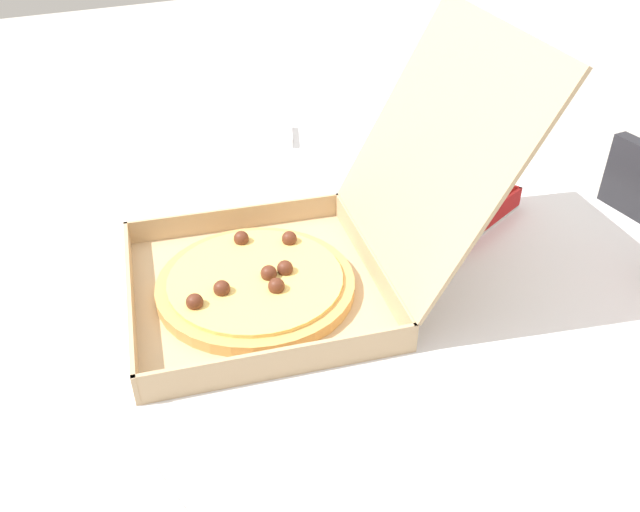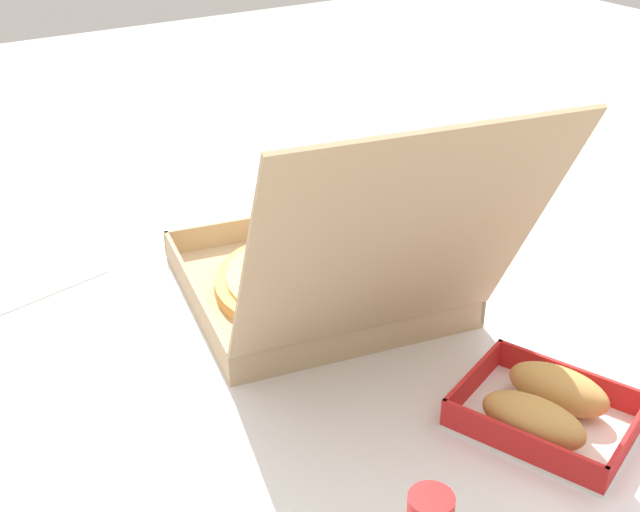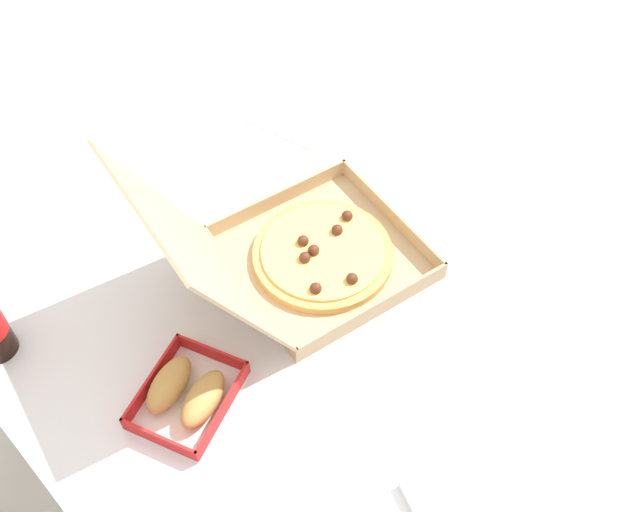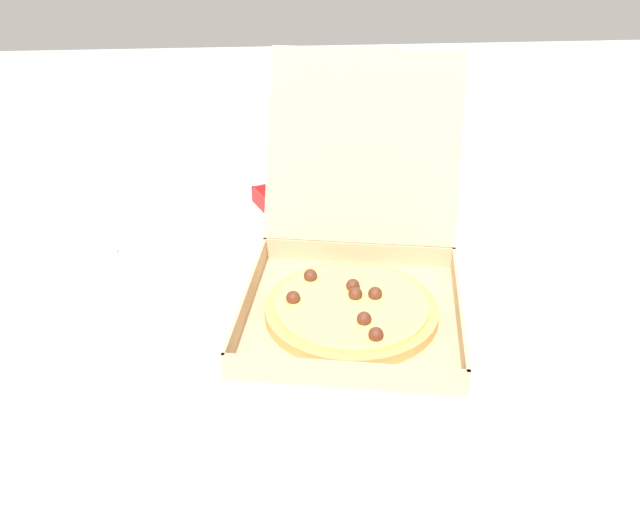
{
  "view_description": "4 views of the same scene",
  "coord_description": "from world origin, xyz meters",
  "px_view_note": "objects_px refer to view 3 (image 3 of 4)",
  "views": [
    {
      "loc": [
        0.76,
        -0.37,
        1.34
      ],
      "look_at": [
        0.03,
        -0.02,
        0.79
      ],
      "focal_mm": 36.54,
      "sensor_mm": 36.0,
      "label": 1
    },
    {
      "loc": [
        0.58,
        0.77,
        1.38
      ],
      "look_at": [
        0.03,
        -0.1,
        0.82
      ],
      "focal_mm": 46.43,
      "sensor_mm": 36.0,
      "label": 2
    },
    {
      "loc": [
        -0.62,
        0.52,
        1.91
      ],
      "look_at": [
        0.0,
        -0.09,
        0.81
      ],
      "focal_mm": 40.03,
      "sensor_mm": 36.0,
      "label": 3
    },
    {
      "loc": [
        -0.09,
        -1.08,
        1.43
      ],
      "look_at": [
        -0.01,
        -0.01,
        0.81
      ],
      "focal_mm": 39.15,
      "sensor_mm": 36.0,
      "label": 4
    }
  ],
  "objects_px": {
    "pizza_box_open": "(301,254)",
    "paper_menu": "(297,119)",
    "bread_side_box": "(187,394)",
    "napkin_pile": "(444,502)"
  },
  "relations": [
    {
      "from": "pizza_box_open",
      "to": "paper_menu",
      "type": "height_order",
      "value": "pizza_box_open"
    },
    {
      "from": "pizza_box_open",
      "to": "napkin_pile",
      "type": "height_order",
      "value": "pizza_box_open"
    },
    {
      "from": "bread_side_box",
      "to": "paper_menu",
      "type": "bearing_deg",
      "value": -57.32
    },
    {
      "from": "pizza_box_open",
      "to": "napkin_pile",
      "type": "distance_m",
      "value": 0.54
    },
    {
      "from": "pizza_box_open",
      "to": "bread_side_box",
      "type": "relative_size",
      "value": 2.51
    },
    {
      "from": "pizza_box_open",
      "to": "paper_menu",
      "type": "distance_m",
      "value": 0.47
    },
    {
      "from": "bread_side_box",
      "to": "paper_menu",
      "type": "distance_m",
      "value": 0.78
    },
    {
      "from": "pizza_box_open",
      "to": "paper_menu",
      "type": "relative_size",
      "value": 2.77
    },
    {
      "from": "bread_side_box",
      "to": "napkin_pile",
      "type": "distance_m",
      "value": 0.47
    },
    {
      "from": "pizza_box_open",
      "to": "bread_side_box",
      "type": "distance_m",
      "value": 0.36
    }
  ]
}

